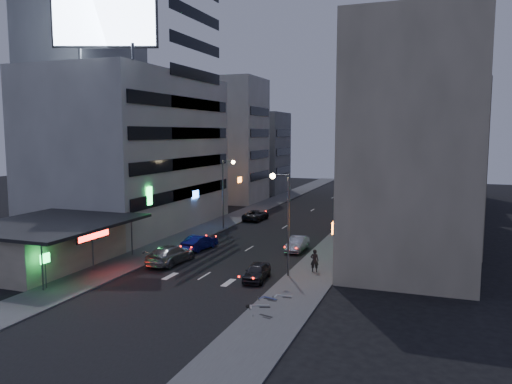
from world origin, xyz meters
The scene contains 29 objects.
ground centered at (0.00, 0.00, 0.00)m, with size 180.00×180.00×0.00m, color black.
sidewalk_left centered at (-8.00, 30.00, 0.06)m, with size 4.00×120.00×0.12m, color #4C4C4F.
sidewalk_right centered at (8.00, 30.00, 0.06)m, with size 4.00×120.00×0.12m, color #4C4C4F.
food_court centered at (-13.90, 2.00, 1.98)m, with size 11.00×13.00×3.88m.
white_building centered at (-17.00, 20.00, 9.00)m, with size 14.00×24.00×18.00m, color silver.
grey_tower centered at (-26.00, 23.00, 17.00)m, with size 10.00×14.00×34.00m, color gray.
shophouse_near centered at (15.00, 10.50, 10.00)m, with size 10.00×11.00×20.00m, color beige.
shophouse_mid centered at (15.50, 22.00, 8.00)m, with size 11.00×12.00×16.00m, color gray.
shophouse_far centered at (15.00, 35.00, 11.00)m, with size 10.00×14.00×22.00m, color beige.
far_left_a centered at (-15.50, 45.00, 10.00)m, with size 11.00×10.00×20.00m, color silver.
far_left_b centered at (-16.00, 58.00, 7.50)m, with size 12.00×10.00×15.00m, color gray.
far_right_a centered at (15.50, 50.00, 9.00)m, with size 11.00×12.00×18.00m, color gray.
far_right_b centered at (16.00, 64.00, 12.00)m, with size 12.00×12.00×24.00m, color beige.
billboard centered at (-12.99, 9.97, 21.66)m, with size 9.52×3.75×6.20m.
street_lamp_right_near centered at (5.90, 6.00, 5.36)m, with size 1.60×0.44×8.02m.
street_lamp_left centered at (-5.90, 22.00, 5.36)m, with size 1.60×0.44×8.02m.
street_lamp_right_far centered at (5.90, 40.00, 5.36)m, with size 1.60×0.44×8.02m.
parked_car_right_near centered at (4.28, 4.38, 0.66)m, with size 1.55×3.85×1.31m, color #26262B.
parked_car_right_mid centered at (4.67, 14.64, 0.69)m, with size 1.45×4.16×1.37m, color #AEAFB7.
parked_car_left centered at (-4.87, 29.23, 0.66)m, with size 2.20×4.78×1.33m, color #232428.
parked_car_right_far centered at (5.60, 35.02, 0.67)m, with size 1.89×4.65×1.35m, color #919598.
road_car_blue centered at (-4.35, 12.01, 0.71)m, with size 1.51×4.32×1.42m, color navy.
road_car_silver centered at (-4.43, 6.49, 0.80)m, with size 2.24×5.51×1.60m, color #9B9EA2.
person centered at (7.99, 7.77, 1.04)m, with size 0.67×0.44×1.83m, color black.
scooter_black_a centered at (7.99, -2.84, 0.61)m, with size 1.59×0.53×0.97m, color black, non-canonical shape.
scooter_silver_a centered at (7.09, -0.90, 0.71)m, with size 1.92×0.64×1.18m, color #ABAEB3, non-canonical shape.
scooter_blue centered at (7.24, 0.30, 0.63)m, with size 1.67×0.56×1.02m, color navy, non-canonical shape.
scooter_black_b centered at (7.29, 0.30, 0.63)m, with size 1.66×0.55×1.01m, color black, non-canonical shape.
scooter_silver_b centered at (8.02, 1.30, 0.66)m, with size 1.77×0.59×1.08m, color #A5A9AD, non-canonical shape.
Camera 1 is at (16.98, -30.57, 11.23)m, focal length 35.00 mm.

